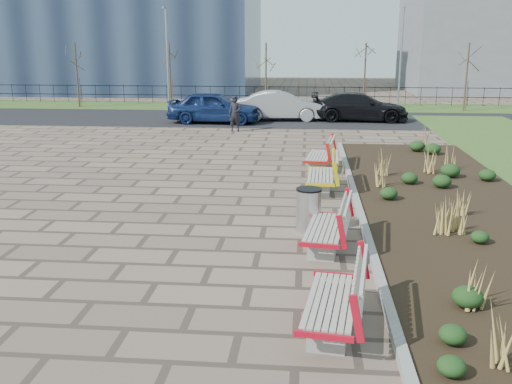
# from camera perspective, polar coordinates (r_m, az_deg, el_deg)

# --- Properties ---
(ground) EXTENTS (120.00, 120.00, 0.00)m
(ground) POSITION_cam_1_polar(r_m,az_deg,el_deg) (10.29, -9.99, -8.94)
(ground) COLOR #735D4F
(ground) RESTS_ON ground
(planting_bed) EXTENTS (4.50, 18.00, 0.10)m
(planting_bed) POSITION_cam_1_polar(r_m,az_deg,el_deg) (15.10, 18.99, -1.60)
(planting_bed) COLOR black
(planting_bed) RESTS_ON ground
(planting_curb) EXTENTS (0.16, 18.00, 0.15)m
(planting_curb) POSITION_cam_1_polar(r_m,az_deg,el_deg) (14.70, 10.15, -1.34)
(planting_curb) COLOR gray
(planting_curb) RESTS_ON ground
(grass_verge_far) EXTENTS (80.00, 5.00, 0.04)m
(grass_verge_far) POSITION_cam_1_polar(r_m,az_deg,el_deg) (37.39, 1.15, 8.54)
(grass_verge_far) COLOR #33511E
(grass_verge_far) RESTS_ON ground
(road) EXTENTS (80.00, 7.00, 0.02)m
(road) POSITION_cam_1_polar(r_m,az_deg,el_deg) (31.45, 0.38, 7.33)
(road) COLOR black
(road) RESTS_ON ground
(bench_a) EXTENTS (1.17, 2.20, 1.00)m
(bench_a) POSITION_cam_1_polar(r_m,az_deg,el_deg) (8.51, 7.57, -10.39)
(bench_a) COLOR red
(bench_a) RESTS_ON ground
(bench_b) EXTENTS (1.17, 2.20, 1.00)m
(bench_b) POSITION_cam_1_polar(r_m,az_deg,el_deg) (11.67, 6.93, -3.29)
(bench_b) COLOR red
(bench_b) RESTS_ON ground
(bench_c) EXTENTS (0.97, 2.13, 1.00)m
(bench_c) POSITION_cam_1_polar(r_m,az_deg,el_deg) (16.21, 6.48, 1.87)
(bench_c) COLOR yellow
(bench_c) RESTS_ON ground
(bench_d) EXTENTS (1.13, 2.19, 1.00)m
(bench_d) POSITION_cam_1_polar(r_m,az_deg,el_deg) (19.03, 6.30, 3.80)
(bench_d) COLOR red
(bench_d) RESTS_ON ground
(litter_bin) EXTENTS (0.55, 0.55, 0.96)m
(litter_bin) POSITION_cam_1_polar(r_m,az_deg,el_deg) (12.70, 5.28, -1.84)
(litter_bin) COLOR #B2B2B7
(litter_bin) RESTS_ON ground
(pedestrian) EXTENTS (0.62, 0.42, 1.66)m
(pedestrian) POSITION_cam_1_polar(r_m,az_deg,el_deg) (26.96, -2.09, 7.82)
(pedestrian) COLOR black
(pedestrian) RESTS_ON ground
(car_blue) EXTENTS (4.83, 2.15, 1.61)m
(car_blue) POSITION_cam_1_polar(r_m,az_deg,el_deg) (29.80, -4.21, 8.46)
(car_blue) COLOR #122251
(car_blue) RESTS_ON road
(car_silver) EXTENTS (4.77, 1.98, 1.53)m
(car_silver) POSITION_cam_1_polar(r_m,az_deg,el_deg) (30.78, 2.52, 8.61)
(car_silver) COLOR gray
(car_silver) RESTS_ON road
(car_black) EXTENTS (5.15, 2.24, 1.47)m
(car_black) POSITION_cam_1_polar(r_m,az_deg,el_deg) (31.01, 10.30, 8.38)
(car_black) COLOR black
(car_black) RESTS_ON road
(tree_a) EXTENTS (1.40, 1.40, 4.00)m
(tree_a) POSITION_cam_1_polar(r_m,az_deg,el_deg) (38.50, -17.47, 11.07)
(tree_a) COLOR #4C3D2D
(tree_a) RESTS_ON grass_verge_far
(tree_b) EXTENTS (1.40, 1.40, 4.00)m
(tree_b) POSITION_cam_1_polar(r_m,az_deg,el_deg) (36.65, -8.59, 11.42)
(tree_b) COLOR #4C3D2D
(tree_b) RESTS_ON grass_verge_far
(tree_c) EXTENTS (1.40, 1.40, 4.00)m
(tree_c) POSITION_cam_1_polar(r_m,az_deg,el_deg) (35.73, 1.00, 11.50)
(tree_c) COLOR #4C3D2D
(tree_c) RESTS_ON grass_verge_far
(tree_d) EXTENTS (1.40, 1.40, 4.00)m
(tree_d) POSITION_cam_1_polar(r_m,az_deg,el_deg) (35.80, 10.81, 11.25)
(tree_d) COLOR #4C3D2D
(tree_d) RESTS_ON grass_verge_far
(tree_e) EXTENTS (1.40, 1.40, 4.00)m
(tree_e) POSITION_cam_1_polar(r_m,az_deg,el_deg) (36.86, 20.29, 10.71)
(tree_e) COLOR #4C3D2D
(tree_e) RESTS_ON grass_verge_far
(lamp_west) EXTENTS (0.24, 0.60, 6.00)m
(lamp_west) POSITION_cam_1_polar(r_m,az_deg,el_deg) (36.12, -8.84, 12.95)
(lamp_west) COLOR gray
(lamp_west) RESTS_ON grass_verge_far
(lamp_east) EXTENTS (0.24, 0.60, 6.00)m
(lamp_east) POSITION_cam_1_polar(r_m,az_deg,el_deg) (35.50, 14.26, 12.65)
(lamp_east) COLOR gray
(lamp_east) RESTS_ON grass_verge_far
(railing_fence) EXTENTS (44.00, 0.10, 1.20)m
(railing_fence) POSITION_cam_1_polar(r_m,az_deg,el_deg) (38.81, 1.31, 9.69)
(railing_fence) COLOR black
(railing_fence) RESTS_ON grass_verge_far
(building_glass) EXTENTS (40.00, 14.00, 15.00)m
(building_glass) POSITION_cam_1_polar(r_m,az_deg,el_deg) (54.99, -22.50, 17.29)
(building_glass) COLOR #192338
(building_glass) RESTS_ON ground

